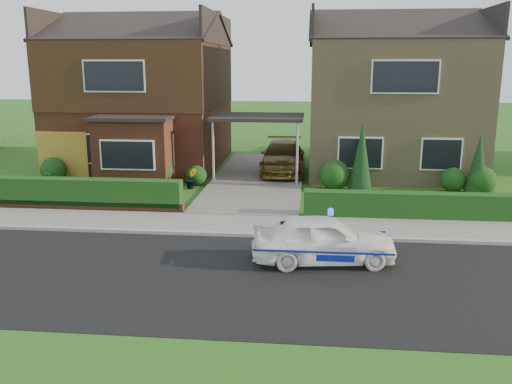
# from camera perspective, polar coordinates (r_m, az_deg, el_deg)

# --- Properties ---
(ground) EXTENTS (120.00, 120.00, 0.00)m
(ground) POSITION_cam_1_polar(r_m,az_deg,el_deg) (13.00, -4.55, -8.89)
(ground) COLOR #245215
(ground) RESTS_ON ground
(road) EXTENTS (60.00, 6.00, 0.02)m
(road) POSITION_cam_1_polar(r_m,az_deg,el_deg) (13.00, -4.55, -8.89)
(road) COLOR black
(road) RESTS_ON ground
(kerb) EXTENTS (60.00, 0.16, 0.12)m
(kerb) POSITION_cam_1_polar(r_m,az_deg,el_deg) (15.81, -2.58, -4.51)
(kerb) COLOR #9E9993
(kerb) RESTS_ON ground
(sidewalk) EXTENTS (60.00, 2.00, 0.10)m
(sidewalk) POSITION_cam_1_polar(r_m,az_deg,el_deg) (16.80, -2.06, -3.44)
(sidewalk) COLOR slate
(sidewalk) RESTS_ON ground
(driveway) EXTENTS (3.80, 12.00, 0.12)m
(driveway) POSITION_cam_1_polar(r_m,az_deg,el_deg) (23.44, 0.23, 1.47)
(driveway) COLOR #666059
(driveway) RESTS_ON ground
(house_left) EXTENTS (7.50, 9.53, 7.25)m
(house_left) POSITION_cam_1_polar(r_m,az_deg,el_deg) (26.97, -11.68, 10.81)
(house_left) COLOR brown
(house_left) RESTS_ON ground
(house_right) EXTENTS (7.50, 8.06, 7.25)m
(house_right) POSITION_cam_1_polar(r_m,az_deg,el_deg) (26.09, 13.90, 10.29)
(house_right) COLOR #92805A
(house_right) RESTS_ON ground
(carport_link) EXTENTS (3.80, 3.00, 2.77)m
(carport_link) POSITION_cam_1_polar(r_m,az_deg,el_deg) (23.00, 0.23, 7.78)
(carport_link) COLOR black
(carport_link) RESTS_ON ground
(garage_door) EXTENTS (2.20, 0.10, 2.10)m
(garage_door) POSITION_cam_1_polar(r_m,az_deg,el_deg) (24.48, -19.65, 3.55)
(garage_door) COLOR olive
(garage_door) RESTS_ON ground
(dwarf_wall) EXTENTS (7.70, 0.25, 0.36)m
(dwarf_wall) POSITION_cam_1_polar(r_m,az_deg,el_deg) (19.50, -18.71, -1.38)
(dwarf_wall) COLOR brown
(dwarf_wall) RESTS_ON ground
(hedge_left) EXTENTS (7.50, 0.55, 0.90)m
(hedge_left) POSITION_cam_1_polar(r_m,az_deg,el_deg) (19.68, -18.49, -1.77)
(hedge_left) COLOR #183D13
(hedge_left) RESTS_ON ground
(hedge_right) EXTENTS (7.50, 0.55, 0.80)m
(hedge_right) POSITION_cam_1_polar(r_m,az_deg,el_deg) (18.22, 16.91, -2.85)
(hedge_right) COLOR #183D13
(hedge_right) RESTS_ON ground
(shrub_left_far) EXTENTS (1.08, 1.08, 1.08)m
(shrub_left_far) POSITION_cam_1_polar(r_m,az_deg,el_deg) (24.27, -20.55, 2.17)
(shrub_left_far) COLOR #183D13
(shrub_left_far) RESTS_ON ground
(shrub_left_mid) EXTENTS (1.32, 1.32, 1.32)m
(shrub_left_mid) POSITION_cam_1_polar(r_m,az_deg,el_deg) (22.43, -10.43, 2.26)
(shrub_left_mid) COLOR #183D13
(shrub_left_mid) RESTS_ON ground
(shrub_left_near) EXTENTS (0.84, 0.84, 0.84)m
(shrub_left_near) POSITION_cam_1_polar(r_m,az_deg,el_deg) (22.38, -6.25, 1.75)
(shrub_left_near) COLOR #183D13
(shrub_left_near) RESTS_ON ground
(shrub_right_near) EXTENTS (1.20, 1.20, 1.20)m
(shrub_right_near) POSITION_cam_1_polar(r_m,az_deg,el_deg) (21.68, 8.27, 1.79)
(shrub_right_near) COLOR #183D13
(shrub_right_near) RESTS_ON ground
(shrub_right_mid) EXTENTS (0.96, 0.96, 0.96)m
(shrub_right_mid) POSITION_cam_1_polar(r_m,az_deg,el_deg) (22.48, 20.04, 1.21)
(shrub_right_mid) COLOR #183D13
(shrub_right_mid) RESTS_ON ground
(shrub_right_far) EXTENTS (1.08, 1.08, 1.08)m
(shrub_right_far) POSITION_cam_1_polar(r_m,az_deg,el_deg) (22.46, 22.70, 1.13)
(shrub_right_far) COLOR #183D13
(shrub_right_far) RESTS_ON ground
(conifer_a) EXTENTS (0.90, 0.90, 2.60)m
(conifer_a) POSITION_cam_1_polar(r_m,az_deg,el_deg) (21.43, 11.03, 3.45)
(conifer_a) COLOR black
(conifer_a) RESTS_ON ground
(conifer_b) EXTENTS (0.90, 0.90, 2.20)m
(conifer_b) POSITION_cam_1_polar(r_m,az_deg,el_deg) (22.30, 22.34, 2.55)
(conifer_b) COLOR black
(conifer_b) RESTS_ON ground
(police_car) EXTENTS (3.30, 3.75, 1.39)m
(police_car) POSITION_cam_1_polar(r_m,az_deg,el_deg) (13.73, 7.10, -5.00)
(police_car) COLOR white
(police_car) RESTS_ON ground
(driveway_car) EXTENTS (2.02, 4.75, 1.37)m
(driveway_car) POSITION_cam_1_polar(r_m,az_deg,el_deg) (24.45, 2.86, 3.72)
(driveway_car) COLOR brown
(driveway_car) RESTS_ON driveway
(potted_plant_a) EXTENTS (0.37, 0.26, 0.68)m
(potted_plant_a) POSITION_cam_1_polar(r_m,az_deg,el_deg) (23.84, -20.91, 1.47)
(potted_plant_a) COLOR gray
(potted_plant_a) RESTS_ON ground
(potted_plant_b) EXTENTS (0.56, 0.51, 0.83)m
(potted_plant_b) POSITION_cam_1_polar(r_m,az_deg,el_deg) (21.83, -6.83, 1.42)
(potted_plant_b) COLOR gray
(potted_plant_b) RESTS_ON ground
(potted_plant_c) EXTENTS (0.55, 0.55, 0.77)m
(potted_plant_c) POSITION_cam_1_polar(r_m,az_deg,el_deg) (20.57, -20.96, -0.22)
(potted_plant_c) COLOR gray
(potted_plant_c) RESTS_ON ground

